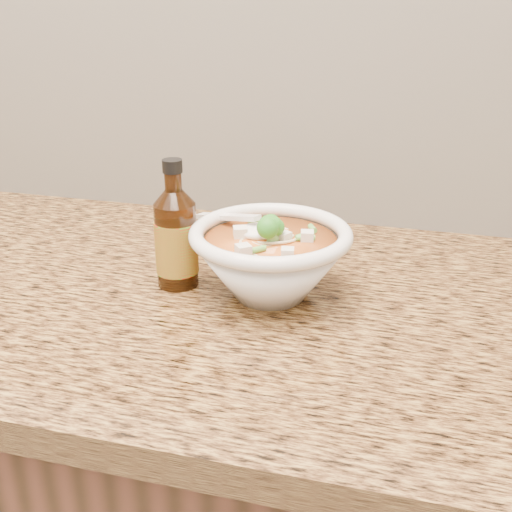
# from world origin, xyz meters

# --- Properties ---
(counter_slab) EXTENTS (4.00, 0.68, 0.04)m
(counter_slab) POSITION_xyz_m (0.00, 1.68, 0.88)
(counter_slab) COLOR olive
(counter_slab) RESTS_ON cabinet
(soup_bowl) EXTENTS (0.23, 0.22, 0.12)m
(soup_bowl) POSITION_xyz_m (0.19, 1.67, 0.95)
(soup_bowl) COLOR white
(soup_bowl) RESTS_ON counter_slab
(hot_sauce_bottle) EXTENTS (0.06, 0.06, 0.18)m
(hot_sauce_bottle) POSITION_xyz_m (0.06, 1.67, 0.97)
(hot_sauce_bottle) COLOR #3A1B07
(hot_sauce_bottle) RESTS_ON counter_slab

